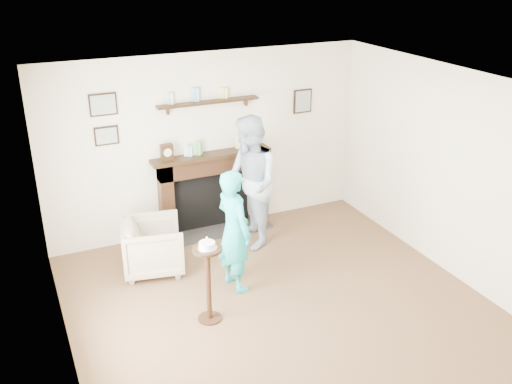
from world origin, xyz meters
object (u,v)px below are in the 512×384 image
armchair (155,270)px  pedestal_table (208,270)px  man (250,243)px  woman (235,286)px

armchair → pedestal_table: (0.27, -1.26, 0.62)m
armchair → pedestal_table: bearing=-156.5°
armchair → pedestal_table: pedestal_table is taller
man → woman: size_ratio=1.20×
armchair → woman: (0.77, -0.77, 0.00)m
woman → pedestal_table: 0.93m
armchair → woman: size_ratio=0.49×
woman → man: bearing=-45.6°
man → pedestal_table: 1.88m
woman → pedestal_table: bearing=122.3°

